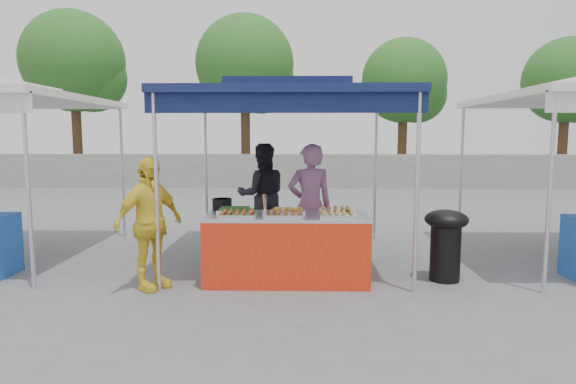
{
  "coord_description": "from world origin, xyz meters",
  "views": [
    {
      "loc": [
        0.15,
        -5.99,
        1.81
      ],
      "look_at": [
        0.0,
        0.6,
        1.05
      ],
      "focal_mm": 30.0,
      "sensor_mm": 36.0,
      "label": 1
    }
  ],
  "objects_px": {
    "vendor_woman": "(310,206)",
    "wok_burner": "(446,239)",
    "customer_person": "(149,223)",
    "helper_man": "(262,195)",
    "cooking_pot": "(222,204)",
    "vendor_table": "(287,248)"
  },
  "relations": [
    {
      "from": "vendor_woman",
      "to": "wok_burner",
      "type": "bearing_deg",
      "value": 146.57
    },
    {
      "from": "vendor_woman",
      "to": "customer_person",
      "type": "bearing_deg",
      "value": 15.85
    },
    {
      "from": "helper_man",
      "to": "customer_person",
      "type": "distance_m",
      "value": 2.57
    },
    {
      "from": "cooking_pot",
      "to": "vendor_woman",
      "type": "distance_m",
      "value": 1.22
    },
    {
      "from": "wok_burner",
      "to": "customer_person",
      "type": "distance_m",
      "value": 3.65
    },
    {
      "from": "vendor_woman",
      "to": "helper_man",
      "type": "relative_size",
      "value": 1.01
    },
    {
      "from": "helper_man",
      "to": "customer_person",
      "type": "height_order",
      "value": "helper_man"
    },
    {
      "from": "cooking_pot",
      "to": "customer_person",
      "type": "bearing_deg",
      "value": -137.27
    },
    {
      "from": "wok_burner",
      "to": "cooking_pot",
      "type": "bearing_deg",
      "value": 150.07
    },
    {
      "from": "vendor_table",
      "to": "vendor_woman",
      "type": "xyz_separation_m",
      "value": [
        0.3,
        0.72,
        0.43
      ]
    },
    {
      "from": "vendor_table",
      "to": "cooking_pot",
      "type": "bearing_deg",
      "value": 156.97
    },
    {
      "from": "wok_burner",
      "to": "vendor_table",
      "type": "bearing_deg",
      "value": 158.1
    },
    {
      "from": "cooking_pot",
      "to": "vendor_woman",
      "type": "xyz_separation_m",
      "value": [
        1.17,
        0.35,
        -0.07
      ]
    },
    {
      "from": "vendor_woman",
      "to": "helper_man",
      "type": "bearing_deg",
      "value": -71.38
    },
    {
      "from": "helper_man",
      "to": "customer_person",
      "type": "bearing_deg",
      "value": 51.56
    },
    {
      "from": "customer_person",
      "to": "vendor_table",
      "type": "bearing_deg",
      "value": -42.53
    },
    {
      "from": "wok_burner",
      "to": "customer_person",
      "type": "height_order",
      "value": "customer_person"
    },
    {
      "from": "cooking_pot",
      "to": "customer_person",
      "type": "xyz_separation_m",
      "value": [
        -0.76,
        -0.7,
        -0.13
      ]
    },
    {
      "from": "vendor_table",
      "to": "wok_burner",
      "type": "xyz_separation_m",
      "value": [
        2.0,
        0.08,
        0.11
      ]
    },
    {
      "from": "vendor_woman",
      "to": "customer_person",
      "type": "height_order",
      "value": "vendor_woman"
    },
    {
      "from": "wok_burner",
      "to": "helper_man",
      "type": "height_order",
      "value": "helper_man"
    },
    {
      "from": "vendor_table",
      "to": "wok_burner",
      "type": "bearing_deg",
      "value": 2.34
    }
  ]
}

